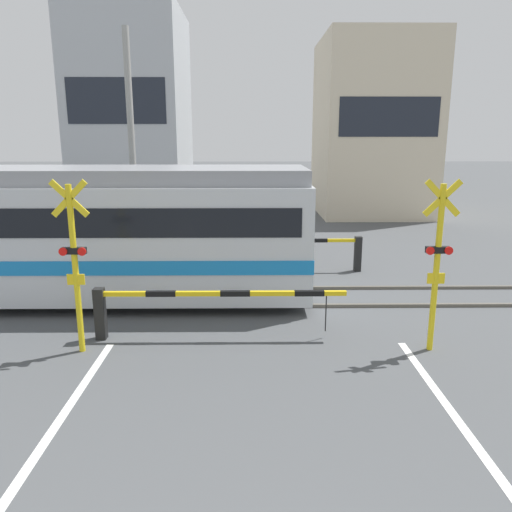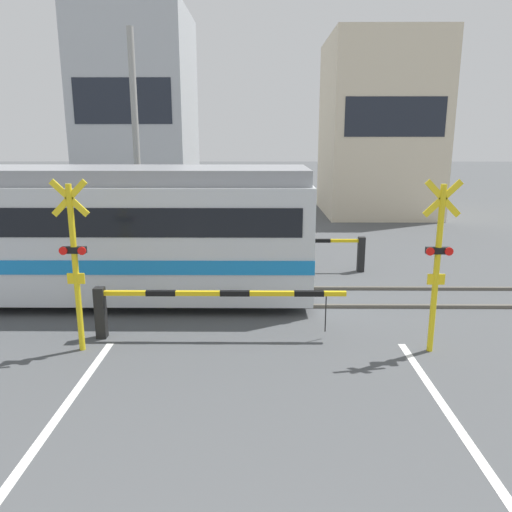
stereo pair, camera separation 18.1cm
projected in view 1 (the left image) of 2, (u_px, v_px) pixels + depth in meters
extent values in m
cube|color=#5B564C|center=(255.00, 306.00, 11.86)|extent=(50.00, 0.10, 0.08)
cube|color=#5B564C|center=(255.00, 288.00, 13.26)|extent=(50.00, 0.10, 0.08)
cube|color=silver|center=(19.00, 238.00, 12.15)|extent=(14.10, 2.80, 2.67)
cube|color=gray|center=(11.00, 175.00, 11.79)|extent=(13.96, 2.47, 0.36)
cube|color=#197AC6|center=(20.00, 254.00, 12.24)|extent=(14.12, 2.86, 0.32)
cube|color=black|center=(16.00, 213.00, 12.00)|extent=(13.54, 2.85, 0.64)
cylinder|color=black|center=(196.00, 293.00, 11.77)|extent=(0.76, 0.12, 0.76)
cylinder|color=black|center=(202.00, 276.00, 13.17)|extent=(0.76, 0.12, 0.76)
cube|color=black|center=(100.00, 314.00, 9.93)|extent=(0.20, 0.20, 1.06)
cube|color=yellow|center=(223.00, 293.00, 9.86)|extent=(4.90, 0.09, 0.09)
cube|color=black|center=(161.00, 294.00, 9.85)|extent=(0.59, 0.10, 0.10)
cube|color=black|center=(235.00, 293.00, 9.87)|extent=(0.59, 0.10, 0.10)
cube|color=black|center=(309.00, 293.00, 9.88)|extent=(0.59, 0.10, 0.10)
cylinder|color=black|center=(326.00, 313.00, 9.98)|extent=(0.02, 0.02, 0.76)
cube|color=black|center=(358.00, 254.00, 14.98)|extent=(0.20, 0.20, 1.06)
cube|color=yellow|center=(276.00, 241.00, 14.86)|extent=(4.90, 0.09, 0.09)
cube|color=black|center=(318.00, 240.00, 14.87)|extent=(0.59, 0.10, 0.10)
cube|color=black|center=(268.00, 241.00, 14.85)|extent=(0.59, 0.10, 0.10)
cube|color=black|center=(219.00, 241.00, 14.84)|extent=(0.59, 0.10, 0.10)
cylinder|color=black|center=(208.00, 255.00, 14.93)|extent=(0.02, 0.02, 0.76)
cylinder|color=yellow|center=(76.00, 271.00, 9.11)|extent=(0.11, 0.11, 3.16)
cube|color=yellow|center=(69.00, 198.00, 8.80)|extent=(0.68, 0.04, 0.68)
cube|color=yellow|center=(69.00, 198.00, 8.80)|extent=(0.68, 0.04, 0.68)
cube|color=black|center=(74.00, 251.00, 9.02)|extent=(0.44, 0.12, 0.12)
cylinder|color=red|center=(63.00, 252.00, 8.95)|extent=(0.15, 0.03, 0.15)
cylinder|color=red|center=(82.00, 252.00, 8.95)|extent=(0.15, 0.03, 0.15)
cube|color=yellow|center=(76.00, 279.00, 9.13)|extent=(0.32, 0.03, 0.20)
cylinder|color=yellow|center=(436.00, 270.00, 9.18)|extent=(0.11, 0.11, 3.16)
cube|color=yellow|center=(443.00, 198.00, 8.87)|extent=(0.68, 0.04, 0.68)
cube|color=yellow|center=(443.00, 198.00, 8.87)|extent=(0.68, 0.04, 0.68)
cube|color=black|center=(438.00, 250.00, 9.09)|extent=(0.44, 0.12, 0.12)
cylinder|color=red|center=(430.00, 251.00, 9.02)|extent=(0.15, 0.03, 0.15)
cylinder|color=red|center=(449.00, 251.00, 9.02)|extent=(0.15, 0.03, 0.15)
cube|color=yellow|center=(436.00, 278.00, 9.20)|extent=(0.32, 0.03, 0.20)
cylinder|color=brown|center=(269.00, 234.00, 18.48)|extent=(0.13, 0.13, 0.87)
cylinder|color=brown|center=(273.00, 234.00, 18.49)|extent=(0.13, 0.13, 0.87)
cube|color=maroon|center=(271.00, 213.00, 18.30)|extent=(0.38, 0.22, 0.69)
sphere|color=#997056|center=(272.00, 201.00, 18.19)|extent=(0.23, 0.23, 0.23)
cube|color=#B2B7BC|center=(133.00, 115.00, 25.41)|extent=(5.27, 6.33, 10.01)
cube|color=#1E232D|center=(116.00, 101.00, 22.20)|extent=(4.42, 0.03, 2.00)
cube|color=beige|center=(372.00, 128.00, 25.68)|extent=(5.41, 6.33, 8.76)
cube|color=#1E232D|center=(389.00, 117.00, 22.49)|extent=(4.55, 0.03, 1.75)
cylinder|color=gray|center=(132.00, 145.00, 16.59)|extent=(0.22, 0.22, 7.37)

